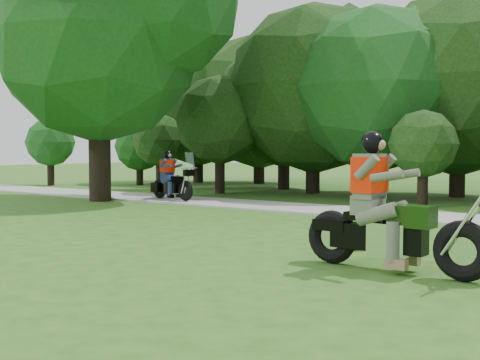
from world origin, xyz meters
The scene contains 5 objects.
ground centered at (0.00, 0.00, 0.00)m, with size 100.00×100.00×0.00m, color #2C5B1A.
walkway centered at (0.00, 8.00, 0.03)m, with size 60.00×2.20×0.06m, color #A1A19C.
big_tree_west centered at (-10.54, 6.85, 5.76)m, with size 8.64×6.56×9.96m.
chopper_motorcycle centered at (1.01, 1.61, 0.69)m, with size 2.63×0.70×1.88m.
touring_motorcycle centered at (-8.66, 7.72, 0.61)m, with size 1.99×0.86×1.53m.
Camera 1 is at (4.23, -5.98, 1.65)m, focal length 45.00 mm.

